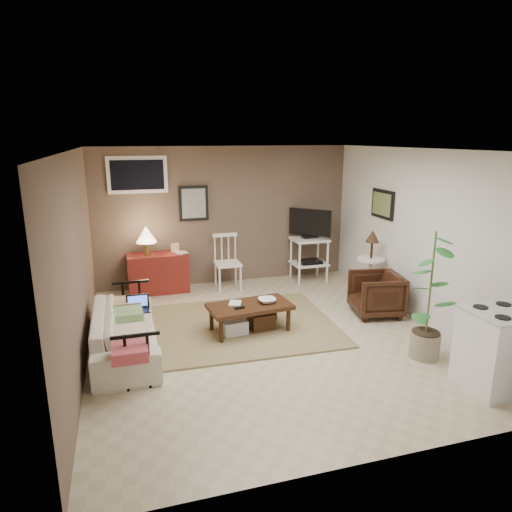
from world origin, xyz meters
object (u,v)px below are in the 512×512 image
object	(u,v)px
armchair	(376,292)
potted_plant	(430,291)
red_console	(157,269)
spindle_chair	(227,264)
tv_stand	(310,243)
sofa	(125,325)
stove	(498,349)
side_table	(371,257)
coffee_table	(249,316)

from	to	relation	value
armchair	potted_plant	size ratio (longest dim) A/B	0.44
red_console	spindle_chair	size ratio (longest dim) A/B	1.22
spindle_chair	tv_stand	distance (m)	1.55
sofa	tv_stand	world-z (taller)	tv_stand
tv_stand	armchair	world-z (taller)	tv_stand
stove	side_table	bearing A→B (deg)	87.60
red_console	potted_plant	world-z (taller)	potted_plant
side_table	coffee_table	bearing A→B (deg)	-162.84
coffee_table	stove	bearing A→B (deg)	-44.87
potted_plant	stove	distance (m)	0.92
coffee_table	stove	distance (m)	2.94
red_console	side_table	distance (m)	3.51
tv_stand	potted_plant	bearing A→B (deg)	-87.53
coffee_table	armchair	bearing A→B (deg)	2.22
tv_stand	potted_plant	distance (m)	3.20
coffee_table	spindle_chair	bearing A→B (deg)	85.76
red_console	spindle_chair	world-z (taller)	red_console
spindle_chair	side_table	world-z (taller)	side_table
sofa	spindle_chair	world-z (taller)	spindle_chair
side_table	potted_plant	world-z (taller)	potted_plant
side_table	potted_plant	xyz separation A→B (m)	(-0.39, -1.96, 0.12)
sofa	potted_plant	xyz separation A→B (m)	(3.41, -1.13, 0.46)
coffee_table	sofa	distance (m)	1.62
red_console	tv_stand	distance (m)	2.72
potted_plant	tv_stand	bearing A→B (deg)	92.47
tv_stand	side_table	distance (m)	1.34
red_console	armchair	world-z (taller)	red_console
coffee_table	stove	xyz separation A→B (m)	(2.08, -2.07, 0.20)
sofa	stove	bearing A→B (deg)	-117.43
sofa	spindle_chair	size ratio (longest dim) A/B	1.98
armchair	potted_plant	distance (m)	1.45
potted_plant	spindle_chair	bearing A→B (deg)	117.74
side_table	armchair	distance (m)	0.74
red_console	potted_plant	bearing A→B (deg)	-49.30
stove	sofa	bearing A→B (deg)	152.57
side_table	armchair	world-z (taller)	side_table
coffee_table	armchair	xyz separation A→B (m)	(1.95, 0.08, 0.12)
side_table	potted_plant	size ratio (longest dim) A/B	0.73
sofa	stove	world-z (taller)	stove
red_console	side_table	xyz separation A→B (m)	(3.23, -1.34, 0.31)
potted_plant	red_console	bearing A→B (deg)	130.70
potted_plant	coffee_table	bearing A→B (deg)	144.55
coffee_table	spindle_chair	distance (m)	1.90
armchair	potted_plant	xyz separation A→B (m)	(-0.15, -1.36, 0.48)
tv_stand	potted_plant	xyz separation A→B (m)	(0.14, -3.20, 0.13)
red_console	armchair	size ratio (longest dim) A/B	1.66
side_table	stove	distance (m)	2.76
side_table	tv_stand	bearing A→B (deg)	113.14
tv_stand	stove	bearing A→B (deg)	-84.10
spindle_chair	stove	world-z (taller)	spindle_chair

